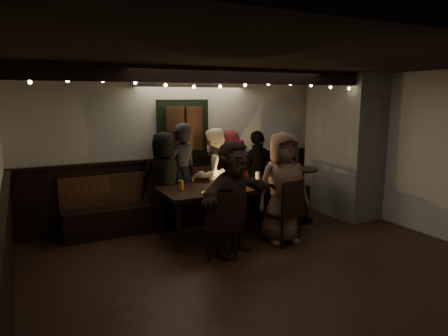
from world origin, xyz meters
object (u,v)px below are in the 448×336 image
chair_near_left (222,221)px  person_e (258,174)px  dining_table (230,190)px  chair_end (291,196)px  person_d (228,175)px  person_a (165,181)px  person_b (182,175)px  person_f (233,198)px  person_g (283,188)px  high_top (300,188)px  person_c (213,176)px  chair_near_right (287,208)px

chair_near_left → person_e: size_ratio=0.61×
dining_table → chair_end: (1.19, -0.02, -0.23)m
chair_near_left → person_d: bearing=59.7°
person_a → person_e: bearing=-163.5°
person_b → person_f: size_ratio=1.09×
person_b → person_g: person_b is taller
high_top → person_f: bearing=-155.9°
chair_end → person_b: (-1.73, 0.74, 0.39)m
person_a → person_d: 1.20m
dining_table → person_d: size_ratio=1.38×
person_a → person_g: 1.98m
high_top → person_g: size_ratio=0.57×
person_f → person_g: 0.89m
person_c → person_f: 1.48m
high_top → person_b: (-1.96, 0.69, 0.28)m
person_d → person_f: (-0.71, -1.51, 0.01)m
chair_near_left → person_f: (0.24, 0.13, 0.27)m
dining_table → person_d: person_d is taller
high_top → chair_near_right: bearing=-136.4°
chair_near_right → person_b: size_ratio=0.56×
chair_near_right → high_top: chair_near_right is taller
high_top → person_f: (-1.77, -0.79, 0.21)m
chair_near_right → person_d: person_d is taller
person_c → chair_end: bearing=127.4°
dining_table → person_e: 1.12m
chair_near_right → chair_end: chair_near_right is taller
person_d → person_g: bearing=99.4°
dining_table → person_c: person_c is taller
chair_near_left → person_b: bearing=88.1°
chair_near_left → person_f: person_f is taller
person_g → person_b: bearing=136.6°
person_b → person_e: bearing=155.1°
chair_near_left → high_top: bearing=24.6°
person_a → person_c: (0.86, -0.07, 0.01)m
person_a → person_d: person_a is taller
chair_near_right → person_a: person_a is taller
chair_near_left → person_c: size_ratio=0.58×
high_top → person_a: person_a is taller
chair_near_right → person_c: bearing=108.7°
person_g → high_top: bearing=48.2°
chair_near_left → person_c: 1.70m
person_b → person_c: (0.56, -0.06, -0.05)m
person_c → person_g: person_g is taller
high_top → person_e: 0.81m
chair_end → person_e: size_ratio=0.56×
person_d → high_top: bearing=148.4°
high_top → person_a: bearing=162.6°
dining_table → chair_end: 1.21m
person_d → person_g: person_g is taller
person_a → chair_near_right: bearing=150.9°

